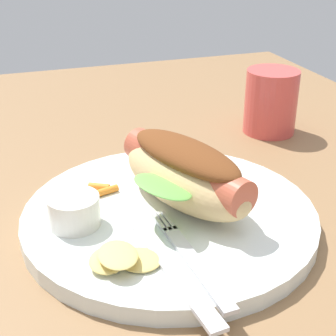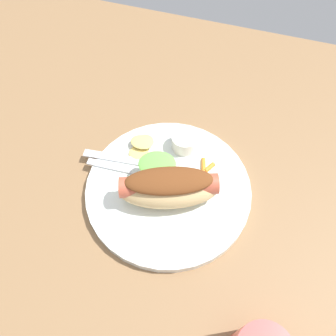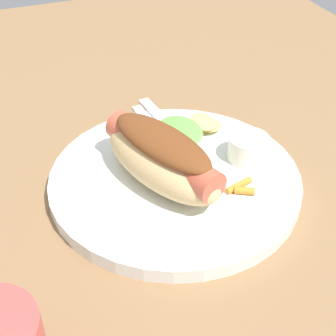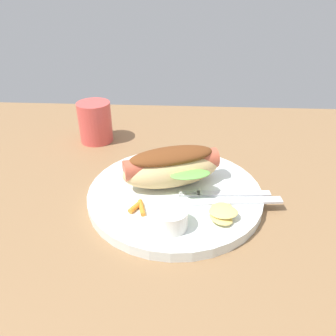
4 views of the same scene
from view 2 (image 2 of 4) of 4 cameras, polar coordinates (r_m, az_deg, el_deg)
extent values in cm
cube|color=olive|center=(58.97, -1.27, -1.59)|extent=(120.00, 90.00, 1.80)
cylinder|color=white|center=(55.86, 0.05, -3.61)|extent=(27.19, 27.19, 1.60)
ellipsoid|color=#DBB77A|center=(51.90, 0.15, -3.52)|extent=(16.96, 11.52, 5.43)
cylinder|color=#C1563D|center=(51.07, 0.15, -3.01)|extent=(15.20, 8.22, 3.24)
ellipsoid|color=brown|center=(49.80, 0.15, -2.19)|extent=(14.19, 9.18, 2.14)
ellipsoid|color=#6BB74C|center=(52.92, -1.68, 0.64)|extent=(7.04, 5.99, 1.60)
cylinder|color=white|center=(58.54, 2.83, 4.53)|extent=(4.55, 4.55, 2.76)
cube|color=silver|center=(57.39, -8.33, 0.00)|extent=(11.28, 1.87, 0.40)
cube|color=silver|center=(55.66, -1.46, -1.90)|extent=(3.21, 0.49, 0.40)
cube|color=silver|center=(55.88, -1.35, -1.52)|extent=(3.21, 0.49, 0.40)
cube|color=silver|center=(56.10, -1.23, -1.13)|extent=(3.21, 0.49, 0.40)
cube|color=silver|center=(58.28, -7.77, 1.45)|extent=(13.90, 2.91, 0.36)
ellipsoid|color=#E5C96C|center=(58.71, -4.98, 2.65)|extent=(4.76, 4.78, 0.50)
ellipsoid|color=#E5C96C|center=(59.66, -3.89, 4.54)|extent=(4.41, 4.30, 0.99)
ellipsoid|color=#E5C96C|center=(58.90, -4.46, 4.42)|extent=(4.08, 3.15, 0.58)
cylinder|color=orange|center=(57.06, 6.04, 0.23)|extent=(1.54, 3.32, 0.71)
cylinder|color=orange|center=(57.05, 7.07, 0.10)|extent=(1.70, 2.19, 0.79)
camera|label=1|loc=(0.65, -34.58, 27.75)|focal=54.31mm
camera|label=3|loc=(0.35, 68.98, -13.24)|focal=53.07mm
camera|label=4|loc=(0.71, 12.34, 41.22)|focal=34.70mm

